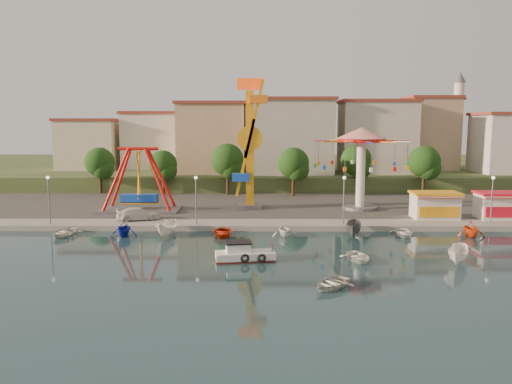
{
  "coord_description": "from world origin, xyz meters",
  "views": [
    {
      "loc": [
        -1.22,
        -40.35,
        11.5
      ],
      "look_at": [
        -1.52,
        14.0,
        4.0
      ],
      "focal_mm": 35.0,
      "sensor_mm": 36.0,
      "label": 1
    }
  ],
  "objects_px": {
    "pirate_ship_ride": "(139,181)",
    "rowboat_a": "(358,257)",
    "wave_swinger": "(361,150)",
    "van": "(138,214)",
    "skiff": "(459,254)",
    "cabin_motorboat": "(244,255)",
    "kamikaze_tower": "(251,146)"
  },
  "relations": [
    {
      "from": "wave_swinger",
      "to": "cabin_motorboat",
      "type": "xyz_separation_m",
      "value": [
        -14.2,
        -21.95,
        -7.73
      ]
    },
    {
      "from": "rowboat_a",
      "to": "pirate_ship_ride",
      "type": "bearing_deg",
      "value": 125.69
    },
    {
      "from": "wave_swinger",
      "to": "van",
      "type": "relative_size",
      "value": 2.4
    },
    {
      "from": "kamikaze_tower",
      "to": "wave_swinger",
      "type": "xyz_separation_m",
      "value": [
        13.94,
        -0.58,
        -0.4
      ]
    },
    {
      "from": "wave_swinger",
      "to": "van",
      "type": "distance_m",
      "value": 28.47
    },
    {
      "from": "pirate_ship_ride",
      "to": "wave_swinger",
      "type": "bearing_deg",
      "value": 2.66
    },
    {
      "from": "cabin_motorboat",
      "to": "van",
      "type": "distance_m",
      "value": 19.24
    },
    {
      "from": "kamikaze_tower",
      "to": "skiff",
      "type": "distance_m",
      "value": 30.27
    },
    {
      "from": "pirate_ship_ride",
      "to": "rowboat_a",
      "type": "distance_m",
      "value": 31.49
    },
    {
      "from": "kamikaze_tower",
      "to": "pirate_ship_ride",
      "type": "bearing_deg",
      "value": -172.33
    },
    {
      "from": "kamikaze_tower",
      "to": "van",
      "type": "relative_size",
      "value": 3.41
    },
    {
      "from": "rowboat_a",
      "to": "van",
      "type": "distance_m",
      "value": 26.6
    },
    {
      "from": "wave_swinger",
      "to": "van",
      "type": "bearing_deg",
      "value": -164.67
    },
    {
      "from": "kamikaze_tower",
      "to": "cabin_motorboat",
      "type": "bearing_deg",
      "value": -90.67
    },
    {
      "from": "skiff",
      "to": "cabin_motorboat",
      "type": "bearing_deg",
      "value": -153.15
    },
    {
      "from": "pirate_ship_ride",
      "to": "kamikaze_tower",
      "type": "bearing_deg",
      "value": 7.67
    },
    {
      "from": "wave_swinger",
      "to": "cabin_motorboat",
      "type": "height_order",
      "value": "wave_swinger"
    },
    {
      "from": "wave_swinger",
      "to": "rowboat_a",
      "type": "height_order",
      "value": "wave_swinger"
    },
    {
      "from": "wave_swinger",
      "to": "skiff",
      "type": "distance_m",
      "value": 24.26
    },
    {
      "from": "kamikaze_tower",
      "to": "wave_swinger",
      "type": "height_order",
      "value": "kamikaze_tower"
    },
    {
      "from": "rowboat_a",
      "to": "skiff",
      "type": "distance_m",
      "value": 8.18
    },
    {
      "from": "rowboat_a",
      "to": "wave_swinger",
      "type": "bearing_deg",
      "value": 65.76
    },
    {
      "from": "kamikaze_tower",
      "to": "skiff",
      "type": "height_order",
      "value": "kamikaze_tower"
    },
    {
      "from": "cabin_motorboat",
      "to": "van",
      "type": "relative_size",
      "value": 1.07
    },
    {
      "from": "wave_swinger",
      "to": "van",
      "type": "height_order",
      "value": "wave_swinger"
    },
    {
      "from": "kamikaze_tower",
      "to": "skiff",
      "type": "xyz_separation_m",
      "value": [
        17.53,
        -23.4,
        -7.83
      ]
    },
    {
      "from": "kamikaze_tower",
      "to": "rowboat_a",
      "type": "height_order",
      "value": "kamikaze_tower"
    },
    {
      "from": "cabin_motorboat",
      "to": "van",
      "type": "height_order",
      "value": "van"
    },
    {
      "from": "cabin_motorboat",
      "to": "pirate_ship_ride",
      "type": "bearing_deg",
      "value": 114.9
    },
    {
      "from": "van",
      "to": "skiff",
      "type": "bearing_deg",
      "value": -135.64
    },
    {
      "from": "pirate_ship_ride",
      "to": "rowboat_a",
      "type": "height_order",
      "value": "pirate_ship_ride"
    },
    {
      "from": "van",
      "to": "rowboat_a",
      "type": "bearing_deg",
      "value": -142.23
    }
  ]
}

